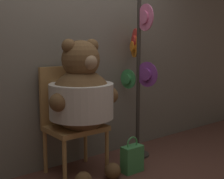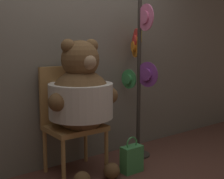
% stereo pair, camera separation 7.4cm
% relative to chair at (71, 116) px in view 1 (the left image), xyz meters
% --- Properties ---
extents(wall_back, '(8.00, 0.10, 2.40)m').
position_rel_chair_xyz_m(wall_back, '(0.13, 0.23, 0.62)').
color(wall_back, slate).
rests_on(wall_back, ground_plane).
extents(chair, '(0.55, 0.45, 1.08)m').
position_rel_chair_xyz_m(chair, '(0.00, 0.00, 0.00)').
color(chair, '#B2844C').
rests_on(chair, ground_plane).
extents(teddy_bear, '(0.76, 0.67, 1.35)m').
position_rel_chair_xyz_m(teddy_bear, '(0.03, -0.16, 0.22)').
color(teddy_bear, brown).
rests_on(teddy_bear, ground_plane).
extents(hat_display_rack, '(0.33, 0.53, 1.81)m').
position_rel_chair_xyz_m(hat_display_rack, '(0.85, -0.09, 0.47)').
color(hat_display_rack, '#332D28').
rests_on(hat_display_rack, ground_plane).
extents(handbag_on_ground, '(0.22, 0.12, 0.37)m').
position_rel_chair_xyz_m(handbag_on_ground, '(0.46, -0.43, -0.43)').
color(handbag_on_ground, '#479E56').
rests_on(handbag_on_ground, ground_plane).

